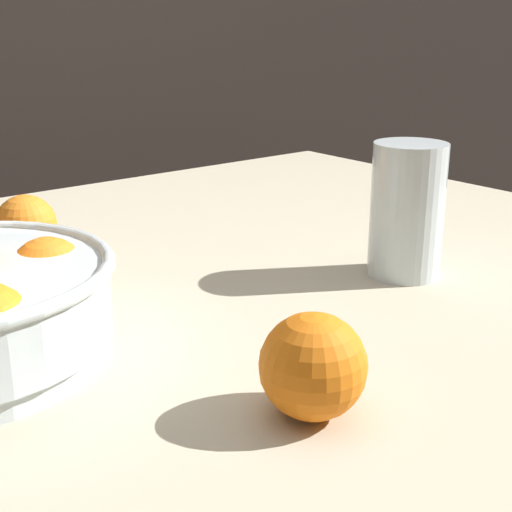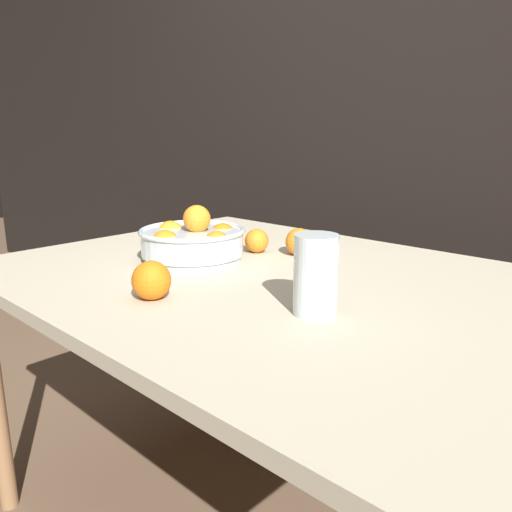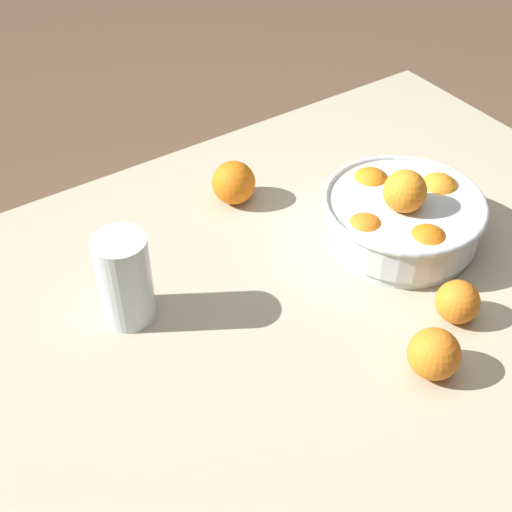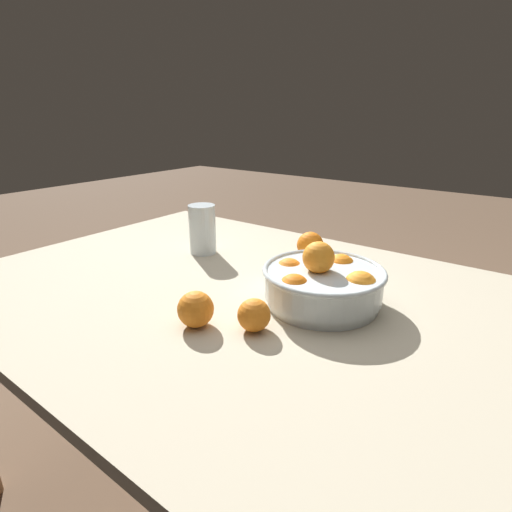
{
  "view_description": "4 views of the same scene",
  "coord_description": "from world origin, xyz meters",
  "px_view_note": "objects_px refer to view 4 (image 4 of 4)",
  "views": [
    {
      "loc": [
        -0.39,
        -0.65,
        1.03
      ],
      "look_at": [
        0.03,
        -0.13,
        0.8
      ],
      "focal_mm": 50.0,
      "sensor_mm": 36.0,
      "label": 1
    },
    {
      "loc": [
        0.76,
        -0.87,
        1.08
      ],
      "look_at": [
        0.02,
        -0.08,
        0.81
      ],
      "focal_mm": 35.0,
      "sensor_mm": 36.0,
      "label": 2
    },
    {
      "loc": [
        0.5,
        0.61,
        1.55
      ],
      "look_at": [
        0.03,
        -0.1,
        0.8
      ],
      "focal_mm": 50.0,
      "sensor_mm": 36.0,
      "label": 3
    },
    {
      "loc": [
        -0.62,
        0.71,
        1.16
      ],
      "look_at": [
        -0.02,
        -0.09,
        0.8
      ],
      "focal_mm": 28.0,
      "sensor_mm": 36.0,
      "label": 4
    }
  ],
  "objects_px": {
    "orange_loose_near_bowl": "(196,309)",
    "juice_glass": "(203,231)",
    "fruit_bowl": "(323,283)",
    "orange_loose_front": "(254,315)",
    "orange_loose_aside": "(310,245)"
  },
  "relations": [
    {
      "from": "orange_loose_near_bowl",
      "to": "orange_loose_aside",
      "type": "bearing_deg",
      "value": -88.27
    },
    {
      "from": "fruit_bowl",
      "to": "orange_loose_near_bowl",
      "type": "distance_m",
      "value": 0.3
    },
    {
      "from": "juice_glass",
      "to": "orange_loose_aside",
      "type": "relative_size",
      "value": 1.89
    },
    {
      "from": "orange_loose_near_bowl",
      "to": "juice_glass",
      "type": "bearing_deg",
      "value": -48.06
    },
    {
      "from": "juice_glass",
      "to": "orange_loose_front",
      "type": "height_order",
      "value": "juice_glass"
    },
    {
      "from": "fruit_bowl",
      "to": "juice_glass",
      "type": "bearing_deg",
      "value": -11.75
    },
    {
      "from": "orange_loose_aside",
      "to": "fruit_bowl",
      "type": "bearing_deg",
      "value": 124.53
    },
    {
      "from": "fruit_bowl",
      "to": "juice_glass",
      "type": "height_order",
      "value": "juice_glass"
    },
    {
      "from": "orange_loose_front",
      "to": "juice_glass",
      "type": "bearing_deg",
      "value": -34.56
    },
    {
      "from": "orange_loose_front",
      "to": "orange_loose_aside",
      "type": "xyz_separation_m",
      "value": [
        0.12,
        -0.45,
        0.01
      ]
    },
    {
      "from": "fruit_bowl",
      "to": "orange_loose_aside",
      "type": "relative_size",
      "value": 3.45
    },
    {
      "from": "orange_loose_near_bowl",
      "to": "orange_loose_front",
      "type": "distance_m",
      "value": 0.12
    },
    {
      "from": "orange_loose_near_bowl",
      "to": "orange_loose_front",
      "type": "relative_size",
      "value": 1.11
    },
    {
      "from": "fruit_bowl",
      "to": "orange_loose_front",
      "type": "height_order",
      "value": "fruit_bowl"
    },
    {
      "from": "orange_loose_front",
      "to": "orange_loose_aside",
      "type": "height_order",
      "value": "orange_loose_aside"
    }
  ]
}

